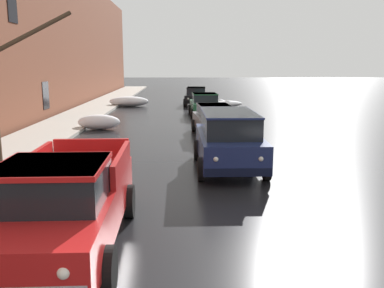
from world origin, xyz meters
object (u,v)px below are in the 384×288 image
(sedan_grey_parked_kerbside_mid, at_px, (215,120))
(sedan_black_queued_behind_truck, at_px, (196,96))
(sedan_green_parked_far_down_block, at_px, (205,104))
(pickup_truck_red_approaching_near_lane, at_px, (64,204))
(suv_darkblue_parked_kerbside_close, at_px, (228,138))

(sedan_grey_parked_kerbside_mid, bearing_deg, sedan_black_queued_behind_truck, 91.38)
(sedan_grey_parked_kerbside_mid, xyz_separation_m, sedan_black_queued_behind_truck, (-0.35, 14.49, -0.00))
(sedan_grey_parked_kerbside_mid, height_order, sedan_green_parked_far_down_block, same)
(pickup_truck_red_approaching_near_lane, relative_size, suv_darkblue_parked_kerbside_close, 1.17)
(sedan_grey_parked_kerbside_mid, relative_size, sedan_green_parked_far_down_block, 1.13)
(sedan_green_parked_far_down_block, relative_size, sedan_black_queued_behind_truck, 0.96)
(suv_darkblue_parked_kerbside_close, xyz_separation_m, sedan_green_parked_far_down_block, (0.02, 13.78, -0.24))
(sedan_grey_parked_kerbside_mid, height_order, sedan_black_queued_behind_truck, same)
(suv_darkblue_parked_kerbside_close, distance_m, sedan_black_queued_behind_truck, 20.71)
(sedan_green_parked_far_down_block, distance_m, sedan_black_queued_behind_truck, 6.93)
(pickup_truck_red_approaching_near_lane, xyz_separation_m, suv_darkblue_parked_kerbside_close, (3.52, 5.90, 0.11))
(pickup_truck_red_approaching_near_lane, xyz_separation_m, sedan_grey_parked_kerbside_mid, (3.57, 12.11, -0.13))
(sedan_green_parked_far_down_block, xyz_separation_m, sedan_black_queued_behind_truck, (-0.32, 6.93, 0.00))
(suv_darkblue_parked_kerbside_close, distance_m, sedan_green_parked_far_down_block, 13.78)
(sedan_green_parked_far_down_block, bearing_deg, pickup_truck_red_approaching_near_lane, -100.19)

